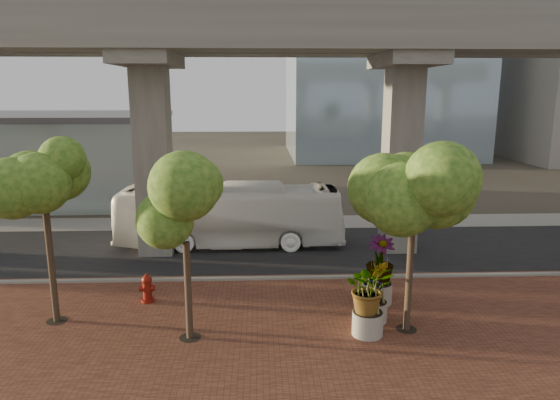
{
  "coord_description": "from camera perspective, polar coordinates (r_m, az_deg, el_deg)",
  "views": [
    {
      "loc": [
        -0.91,
        -22.01,
        7.85
      ],
      "look_at": [
        0.01,
        0.5,
        2.96
      ],
      "focal_mm": 32.0,
      "sensor_mm": 36.0,
      "label": 1
    }
  ],
  "objects": [
    {
      "name": "street_tree_near_east",
      "position": [
        16.31,
        15.07,
        0.5
      ],
      "size": [
        4.1,
        4.1,
        6.47
      ],
      "color": "#463628",
      "rests_on": "ground"
    },
    {
      "name": "station_pavilion",
      "position": [
        42.78,
        -28.92,
        4.51
      ],
      "size": [
        23.0,
        13.0,
        6.3
      ],
      "color": "#A1B6B8",
      "rests_on": "ground"
    },
    {
      "name": "planter_right",
      "position": [
        19.01,
        11.35,
        -7.08
      ],
      "size": [
        2.43,
        2.43,
        2.6
      ],
      "color": "gray",
      "rests_on": "ground"
    },
    {
      "name": "planter_left",
      "position": [
        17.62,
        10.8,
        -9.44
      ],
      "size": [
        2.01,
        2.01,
        2.21
      ],
      "color": "#A8A198",
      "rests_on": "ground"
    },
    {
      "name": "brick_plaza",
      "position": [
        16.07,
        1.26,
        -16.87
      ],
      "size": [
        70.0,
        13.0,
        0.06
      ],
      "primitive_type": "cube",
      "color": "brown",
      "rests_on": "ground"
    },
    {
      "name": "streetlamp_east",
      "position": [
        28.92,
        14.9,
        5.61
      ],
      "size": [
        0.4,
        1.17,
        8.07
      ],
      "color": "#313036",
      "rests_on": "ground"
    },
    {
      "name": "curb_strip",
      "position": [
        21.48,
        0.25,
        -8.95
      ],
      "size": [
        70.0,
        0.25,
        0.16
      ],
      "primitive_type": "cube",
      "color": "gray",
      "rests_on": "ground"
    },
    {
      "name": "transit_viaduct",
      "position": [
        24.03,
        -0.17,
        10.9
      ],
      "size": [
        72.0,
        5.6,
        12.4
      ],
      "color": "gray",
      "rests_on": "ground"
    },
    {
      "name": "fire_hydrant",
      "position": [
        19.77,
        -14.93,
        -9.72
      ],
      "size": [
        0.55,
        0.5,
        1.11
      ],
      "color": "maroon",
      "rests_on": "ground"
    },
    {
      "name": "planter_front",
      "position": [
        16.57,
        10.11,
        -10.26
      ],
      "size": [
        2.24,
        2.24,
        2.47
      ],
      "color": "gray",
      "rests_on": "ground"
    },
    {
      "name": "street_tree_near_west",
      "position": [
        15.53,
        -10.82,
        -1.17
      ],
      "size": [
        3.5,
        3.5,
        5.86
      ],
      "color": "#463628",
      "rests_on": "ground"
    },
    {
      "name": "transit_bus",
      "position": [
        25.78,
        -5.68,
        -1.82
      ],
      "size": [
        11.58,
        2.83,
        3.22
      ],
      "primitive_type": "imported",
      "rotation": [
        0.0,
        0.0,
        1.56
      ],
      "color": "white",
      "rests_on": "ground"
    },
    {
      "name": "street_tree_far_west",
      "position": [
        18.05,
        -25.51,
        2.29
      ],
      "size": [
        3.49,
        3.49,
        6.66
      ],
      "color": "#463628",
      "rests_on": "ground"
    },
    {
      "name": "asphalt_road",
      "position": [
        25.27,
        -0.16,
        -5.8
      ],
      "size": [
        90.0,
        8.0,
        0.04
      ],
      "primitive_type": "cube",
      "color": "black",
      "rests_on": "ground"
    },
    {
      "name": "far_sidewalk",
      "position": [
        30.54,
        -0.55,
        -2.59
      ],
      "size": [
        90.0,
        3.0,
        0.06
      ],
      "primitive_type": "cube",
      "color": "gray",
      "rests_on": "ground"
    },
    {
      "name": "ground",
      "position": [
        23.38,
        0.03,
        -7.37
      ],
      "size": [
        160.0,
        160.0,
        0.0
      ],
      "primitive_type": "plane",
      "color": "#322D24",
      "rests_on": "ground"
    },
    {
      "name": "streetlamp_west",
      "position": [
        29.82,
        -15.29,
        7.11
      ],
      "size": [
        0.46,
        1.34,
        9.26
      ],
      "color": "#2A2A2E",
      "rests_on": "ground"
    }
  ]
}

